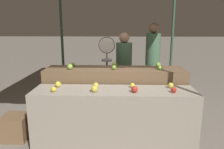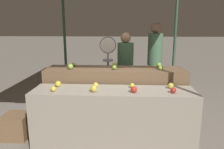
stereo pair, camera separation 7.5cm
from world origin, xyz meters
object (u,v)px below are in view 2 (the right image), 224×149
Objects in this scene: person_customer_left at (155,56)px; person_vendor_at_scale at (125,65)px; produce_scale at (108,59)px; wooden_crate_side at (17,126)px.

person_vendor_at_scale is at bearing 50.79° from person_customer_left.
person_customer_left is (1.02, 1.00, -0.07)m from produce_scale.
person_customer_left is at bearing 39.98° from wooden_crate_side.
person_customer_left is at bearing 44.60° from produce_scale.
person_customer_left is at bearing -144.10° from person_vendor_at_scale.
wooden_crate_side is (-1.37, -1.00, -0.93)m from produce_scale.
person_customer_left reaches higher than wooden_crate_side.
produce_scale is at bearing 52.08° from person_customer_left.
person_vendor_at_scale reaches higher than produce_scale.
person_vendor_at_scale is 2.30m from wooden_crate_side.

